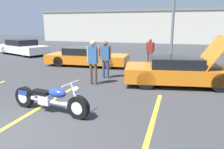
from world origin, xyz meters
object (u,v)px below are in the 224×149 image
(motorcycle, at_px, (50,99))
(spectator_near_motorcycle, at_px, (106,56))
(parked_car_mid_row, at_px, (87,57))
(spectator_by_show_car, at_px, (93,58))
(show_car_hood_open, at_px, (180,71))
(spectator_midground, at_px, (150,50))
(parked_car_left_row, at_px, (23,47))

(motorcycle, xyz_separation_m, spectator_near_motorcycle, (0.21, 4.25, 0.63))
(motorcycle, xyz_separation_m, parked_car_mid_row, (-1.88, 6.92, 0.14))
(motorcycle, distance_m, spectator_near_motorcycle, 4.30)
(spectator_near_motorcycle, height_order, spectator_by_show_car, spectator_by_show_car)
(motorcycle, bearing_deg, spectator_near_motorcycle, 96.34)
(show_car_hood_open, xyz_separation_m, spectator_near_motorcycle, (-3.21, 0.19, 0.43))
(spectator_by_show_car, bearing_deg, show_car_hood_open, 16.46)
(motorcycle, bearing_deg, spectator_midground, 87.23)
(show_car_hood_open, relative_size, parked_car_mid_row, 0.93)
(show_car_hood_open, distance_m, spectator_midground, 4.40)
(show_car_hood_open, bearing_deg, parked_car_left_row, 144.79)
(parked_car_mid_row, xyz_separation_m, spectator_by_show_car, (1.96, -3.85, 0.56))
(show_car_hood_open, xyz_separation_m, parked_car_mid_row, (-5.30, 2.86, -0.06))
(parked_car_mid_row, height_order, spectator_by_show_car, spectator_by_show_car)
(parked_car_left_row, bearing_deg, motorcycle, -27.19)
(parked_car_left_row, bearing_deg, spectator_by_show_car, -16.50)
(show_car_hood_open, bearing_deg, spectator_midground, 103.65)
(show_car_hood_open, relative_size, spectator_by_show_car, 2.53)
(spectator_near_motorcycle, bearing_deg, motorcycle, -92.80)
(parked_car_mid_row, height_order, spectator_near_motorcycle, spectator_near_motorcycle)
(parked_car_mid_row, distance_m, spectator_by_show_car, 4.35)
(show_car_hood_open, distance_m, parked_car_mid_row, 6.02)
(show_car_hood_open, relative_size, spectator_midground, 2.86)
(motorcycle, relative_size, parked_car_left_row, 0.49)
(motorcycle, height_order, show_car_hood_open, show_car_hood_open)
(parked_car_left_row, bearing_deg, show_car_hood_open, -4.54)
(parked_car_left_row, relative_size, spectator_by_show_car, 2.86)
(spectator_near_motorcycle, bearing_deg, parked_car_mid_row, 128.05)
(spectator_near_motorcycle, distance_m, spectator_by_show_car, 1.19)
(motorcycle, bearing_deg, spectator_by_show_car, 97.66)
(show_car_hood_open, xyz_separation_m, parked_car_left_row, (-12.28, 5.94, 0.00))
(spectator_midground, bearing_deg, parked_car_left_row, 169.77)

